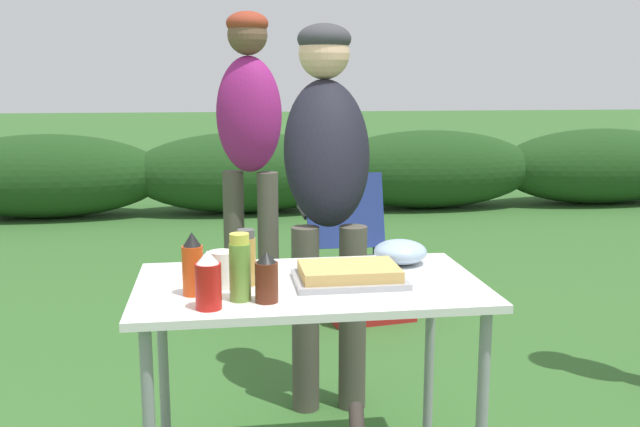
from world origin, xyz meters
TOP-DOWN VIEW (x-y plane):
  - shrub_hedge at (0.00, 5.28)m, footprint 14.40×0.90m
  - folding_table at (0.00, 0.00)m, footprint 1.10×0.64m
  - food_tray at (0.13, -0.02)m, footprint 0.35×0.25m
  - plate_stack at (-0.30, 0.19)m, footprint 0.21×0.21m
  - mixing_bowl at (0.35, 0.19)m, footprint 0.19×0.19m
  - paper_cup_stack at (-0.28, -0.02)m, footprint 0.08×0.08m
  - bbq_sauce_bottle at (-0.15, -0.18)m, footprint 0.07×0.07m
  - ketchup_bottle at (-0.31, -0.22)m, footprint 0.07×0.07m
  - relish_jar at (-0.22, -0.16)m, footprint 0.06×0.06m
  - spice_jar at (-0.20, -0.00)m, footprint 0.06×0.06m
  - hot_sauce_bottle at (-0.36, -0.08)m, footprint 0.06×0.06m
  - standing_person_in_dark_puffer at (0.17, 0.75)m, footprint 0.39×0.50m
  - standing_person_in_navy_coat at (-0.09, 2.05)m, footprint 0.47×0.41m
  - camp_chair_green_behind_table at (0.47, 2.10)m, footprint 0.49×0.59m
  - cooler_box at (0.58, 1.75)m, footprint 0.52×0.39m

SIDE VIEW (x-z plane):
  - cooler_box at x=0.58m, z-range 0.00..0.34m
  - shrub_hedge at x=0.00m, z-range 0.00..0.85m
  - camp_chair_green_behind_table at x=0.47m, z-range 0.05..0.88m
  - folding_table at x=0.00m, z-range 0.29..1.03m
  - plate_stack at x=-0.30m, z-range 0.74..0.77m
  - food_tray at x=0.13m, z-range 0.74..0.79m
  - mixing_bowl at x=0.35m, z-range 0.74..0.82m
  - paper_cup_stack at x=-0.28m, z-range 0.74..0.86m
  - bbq_sauce_bottle at x=-0.15m, z-range 0.74..0.89m
  - ketchup_bottle at x=-0.31m, z-range 0.74..0.90m
  - spice_jar at x=-0.20m, z-range 0.74..0.92m
  - hot_sauce_bottle at x=-0.36m, z-range 0.74..0.93m
  - relish_jar at x=-0.22m, z-range 0.74..0.94m
  - standing_person_in_dark_puffer at x=0.17m, z-range 0.20..1.82m
  - standing_person_in_navy_coat at x=-0.09m, z-range 0.21..1.98m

